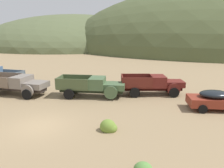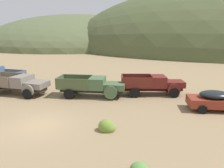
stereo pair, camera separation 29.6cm
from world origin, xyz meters
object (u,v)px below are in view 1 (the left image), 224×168
(truck_oxblood, at_px, (156,85))
(car_rust_red, at_px, (219,100))
(truck_primer_gray, at_px, (21,85))
(truck_weathered_green, at_px, (95,86))

(truck_oxblood, distance_m, car_rust_red, 5.91)
(truck_primer_gray, relative_size, car_rust_red, 1.28)
(truck_primer_gray, height_order, car_rust_red, truck_primer_gray)
(truck_primer_gray, height_order, truck_oxblood, same)
(truck_weathered_green, bearing_deg, car_rust_red, -11.97)
(car_rust_red, bearing_deg, truck_primer_gray, 171.71)
(truck_weathered_green, xyz_separation_m, car_rust_red, (10.58, -1.18, -0.21))
(truck_primer_gray, xyz_separation_m, truck_oxblood, (12.92, 2.90, -0.01))
(truck_weathered_green, relative_size, car_rust_red, 1.31)
(truck_primer_gray, distance_m, truck_oxblood, 13.24)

